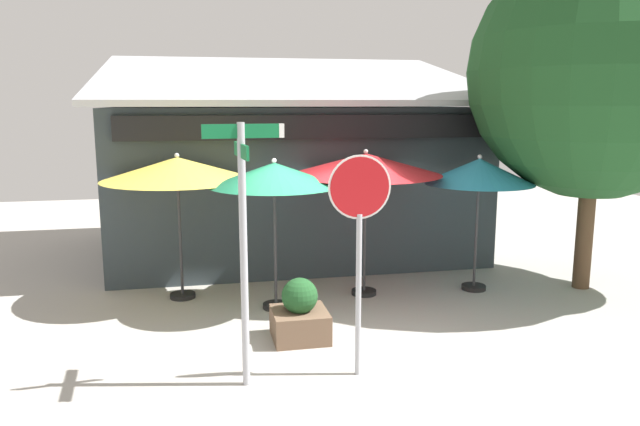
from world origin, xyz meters
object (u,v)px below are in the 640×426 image
object	(u,v)px
street_sign_post	(243,229)
shade_tree	(610,75)
patio_umbrella_forest_green_center	(274,176)
patio_umbrella_teal_far_right	(479,172)
stop_sign	(359,224)
patio_umbrella_mustard_left	(177,170)
patio_umbrella_crimson_right	(366,165)
sidewalk_planter	(300,315)

from	to	relation	value
street_sign_post	shade_tree	bearing A→B (deg)	21.49
patio_umbrella_forest_green_center	patio_umbrella_teal_far_right	bearing A→B (deg)	4.33
stop_sign	patio_umbrella_teal_far_right	world-z (taller)	stop_sign
street_sign_post	stop_sign	size ratio (longest dim) A/B	1.14
street_sign_post	patio_umbrella_mustard_left	world-z (taller)	street_sign_post
stop_sign	patio_umbrella_crimson_right	xyz separation A→B (m)	(0.96, 3.09, 0.38)
street_sign_post	sidewalk_planter	world-z (taller)	street_sign_post
patio_umbrella_teal_far_right	sidewalk_planter	bearing A→B (deg)	-154.61
stop_sign	sidewalk_planter	xyz separation A→B (m)	(-0.51, 1.29, -1.57)
patio_umbrella_teal_far_right	sidewalk_planter	world-z (taller)	patio_umbrella_teal_far_right
street_sign_post	patio_umbrella_forest_green_center	xyz separation A→B (m)	(0.72, 2.67, 0.29)
patio_umbrella_forest_green_center	sidewalk_planter	bearing A→B (deg)	-83.44
patio_umbrella_forest_green_center	patio_umbrella_teal_far_right	xyz separation A→B (m)	(3.68, 0.28, -0.06)
shade_tree	sidewalk_planter	distance (m)	6.80
patio_umbrella_crimson_right	sidewalk_planter	xyz separation A→B (m)	(-1.47, -1.80, -1.95)
shade_tree	patio_umbrella_mustard_left	bearing A→B (deg)	172.59
patio_umbrella_teal_far_right	sidewalk_planter	distance (m)	4.29
stop_sign	patio_umbrella_forest_green_center	bearing A→B (deg)	104.08
street_sign_post	patio_umbrella_crimson_right	size ratio (longest dim) A/B	1.20
patio_umbrella_forest_green_center	shade_tree	xyz separation A→B (m)	(5.86, -0.09, 1.62)
street_sign_post	patio_umbrella_crimson_right	distance (m)	3.90
patio_umbrella_forest_green_center	sidewalk_planter	world-z (taller)	patio_umbrella_forest_green_center
patio_umbrella_mustard_left	patio_umbrella_crimson_right	xyz separation A→B (m)	(3.16, -0.46, 0.06)
patio_umbrella_crimson_right	stop_sign	bearing A→B (deg)	-107.26
patio_umbrella_crimson_right	sidewalk_planter	bearing A→B (deg)	-129.23
patio_umbrella_crimson_right	shade_tree	size ratio (longest dim) A/B	0.43
stop_sign	patio_umbrella_mustard_left	xyz separation A→B (m)	(-2.20, 3.56, 0.32)
stop_sign	shade_tree	xyz separation A→B (m)	(5.18, 2.59, 1.90)
stop_sign	patio_umbrella_teal_far_right	size ratio (longest dim) A/B	1.12
patio_umbrella_mustard_left	patio_umbrella_forest_green_center	world-z (taller)	patio_umbrella_mustard_left
patio_umbrella_forest_green_center	patio_umbrella_crimson_right	world-z (taller)	patio_umbrella_crimson_right
patio_umbrella_mustard_left	patio_umbrella_forest_green_center	distance (m)	1.76
sidewalk_planter	street_sign_post	bearing A→B (deg)	-124.38
street_sign_post	patio_umbrella_forest_green_center	distance (m)	2.78
street_sign_post	patio_umbrella_teal_far_right	distance (m)	5.30
patio_umbrella_mustard_left	patio_umbrella_forest_green_center	xyz separation A→B (m)	(1.53, -0.87, -0.04)
patio_umbrella_crimson_right	sidewalk_planter	world-z (taller)	patio_umbrella_crimson_right
street_sign_post	stop_sign	bearing A→B (deg)	-0.25
street_sign_post	patio_umbrella_teal_far_right	xyz separation A→B (m)	(4.40, 2.95, 0.23)
street_sign_post	sidewalk_planter	distance (m)	2.20
street_sign_post	shade_tree	distance (m)	7.32
patio_umbrella_forest_green_center	street_sign_post	bearing A→B (deg)	-105.01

